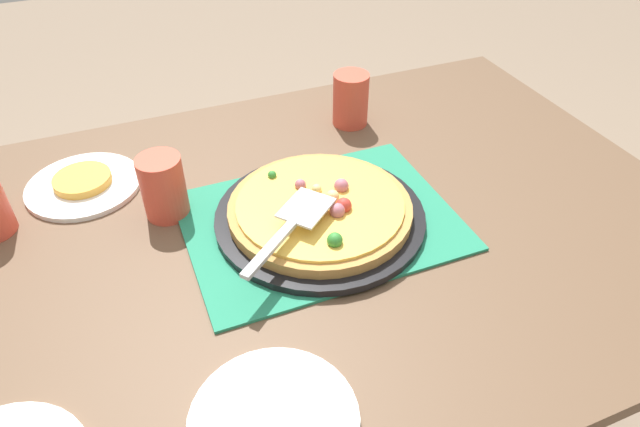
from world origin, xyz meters
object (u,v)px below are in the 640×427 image
at_px(pizza_pan, 320,216).
at_px(cup_far, 163,187).
at_px(served_slice_right, 82,180).
at_px(plate_far_right, 84,185).
at_px(pizza, 320,208).
at_px(cup_corner, 351,99).
at_px(pizza_server, 292,224).
at_px(plate_side, 274,421).

relative_size(pizza_pan, cup_far, 3.17).
bearing_deg(served_slice_right, plate_far_right, 0.00).
distance_m(pizza_pan, plate_far_right, 0.48).
distance_m(pizza, served_slice_right, 0.48).
relative_size(served_slice_right, cup_corner, 0.92).
xyz_separation_m(cup_far, cup_corner, (-0.45, -0.17, 0.00)).
bearing_deg(pizza_pan, plate_far_right, -34.92).
height_order(cup_far, cup_corner, same).
distance_m(pizza, pizza_server, 0.10).
bearing_deg(pizza, plate_side, 59.39).
height_order(served_slice_right, pizza_server, pizza_server).
relative_size(pizza_pan, plate_side, 1.73).
height_order(pizza, cup_corner, cup_corner).
bearing_deg(plate_side, pizza_pan, -120.49).
height_order(plate_far_right, cup_corner, cup_corner).
relative_size(pizza_pan, pizza, 1.15).
bearing_deg(pizza_server, pizza, -140.84).
height_order(pizza, served_slice_right, pizza).
relative_size(pizza, cup_far, 2.75).
relative_size(plate_side, cup_far, 1.83).
xyz_separation_m(plate_side, served_slice_right, (0.19, -0.62, 0.01)).
xyz_separation_m(plate_far_right, served_slice_right, (0.00, 0.00, 0.01)).
relative_size(pizza_pan, pizza_server, 1.86).
bearing_deg(plate_side, plate_far_right, -73.16).
relative_size(pizza_pan, cup_corner, 3.17).
distance_m(pizza_pan, pizza, 0.02).
distance_m(pizza, plate_side, 0.40).
xyz_separation_m(cup_corner, pizza_server, (0.27, 0.37, 0.01)).
xyz_separation_m(pizza_pan, pizza_server, (0.08, 0.06, 0.06)).
bearing_deg(cup_corner, plate_side, 58.30).
distance_m(plate_side, cup_far, 0.48).
bearing_deg(served_slice_right, pizza, 145.04).
relative_size(served_slice_right, pizza_server, 0.54).
distance_m(pizza_pan, pizza_server, 0.11).
bearing_deg(pizza_pan, pizza_server, 39.71).
distance_m(pizza, cup_far, 0.28).
distance_m(served_slice_right, cup_corner, 0.59).
bearing_deg(served_slice_right, cup_corner, -176.93).
bearing_deg(plate_side, cup_far, -84.31).
height_order(pizza_pan, plate_side, pizza_pan).
bearing_deg(cup_far, cup_corner, -158.82).
distance_m(plate_side, cup_corner, 0.77).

